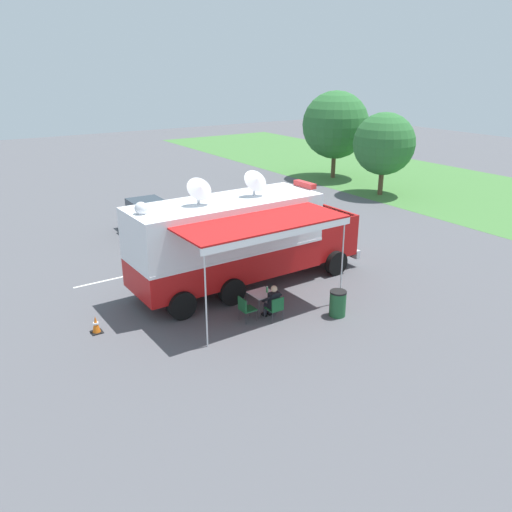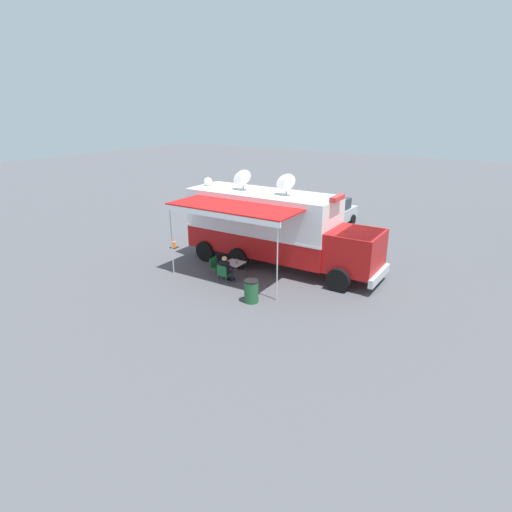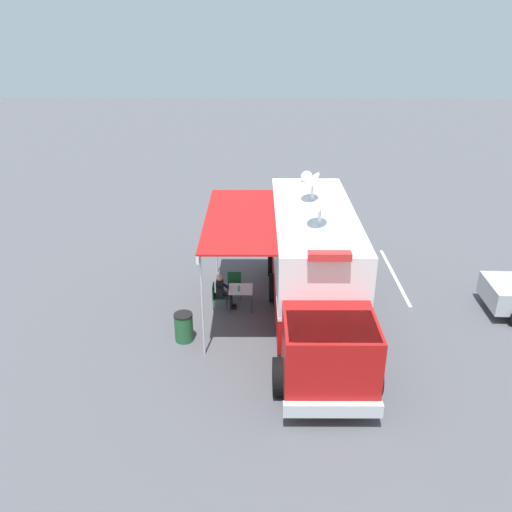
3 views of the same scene
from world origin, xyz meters
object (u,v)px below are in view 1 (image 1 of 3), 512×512
traffic_cone (96,325)px  car_behind_truck (149,218)px  seated_responder (272,301)px  trash_bin (338,303)px  folding_chair_beside_table (245,307)px  folding_chair_at_table (276,307)px  folding_table (262,294)px  command_truck (243,238)px  water_bottle (267,289)px

traffic_cone → car_behind_truck: (-8.63, 5.36, 0.60)m
seated_responder → trash_bin: size_ratio=1.37×
folding_chair_beside_table → seated_responder: (0.34, 0.86, 0.14)m
folding_chair_at_table → trash_bin: size_ratio=0.96×
folding_table → folding_chair_at_table: 0.82m
command_truck → folding_chair_at_table: size_ratio=10.96×
seated_responder → car_behind_truck: car_behind_truck is taller
water_bottle → folding_chair_beside_table: bearing=-78.2°
command_truck → water_bottle: bearing=-12.7°
folding_chair_at_table → traffic_cone: folding_chair_at_table is taller
trash_bin → folding_chair_beside_table: bearing=-115.4°
trash_bin → traffic_cone: trash_bin is taller
water_bottle → folding_chair_at_table: bearing=-12.2°
folding_chair_at_table → folding_chair_beside_table: (-0.53, -0.86, 0.00)m
command_truck → trash_bin: bearing=18.2°
folding_chair_at_table → seated_responder: (-0.19, -0.00, 0.14)m
command_truck → folding_chair_at_table: bearing=-12.5°
car_behind_truck → command_truck: bearing=4.5°
command_truck → trash_bin: size_ratio=10.48×
folding_chair_beside_table → traffic_cone: (-1.95, -4.43, -0.23)m
command_truck → traffic_cone: size_ratio=16.45×
water_bottle → car_behind_truck: 10.36m
folding_table → folding_chair_beside_table: folding_chair_beside_table is taller
command_truck → car_behind_truck: size_ratio=2.25×
seated_responder → trash_bin: 2.26m
trash_bin → command_truck: bearing=-161.8°
command_truck → folding_table: 2.76m
seated_responder → folding_table: bearing=-179.2°
seated_responder → traffic_cone: 5.77m
folding_chair_beside_table → traffic_cone: 4.84m
seated_responder → folding_chair_beside_table: bearing=-111.7°
command_truck → seated_responder: size_ratio=7.63×
trash_bin → folding_chair_at_table: bearing=-112.5°
car_behind_truck → seated_responder: bearing=-0.4°
trash_bin → car_behind_truck: 12.10m
folding_chair_at_table → car_behind_truck: bearing=179.6°
traffic_cone → seated_responder: bearing=66.6°
seated_responder → car_behind_truck: 10.92m
folding_chair_at_table → folding_chair_beside_table: same height
folding_chair_beside_table → trash_bin: (1.36, 2.87, -0.06)m
command_truck → folding_table: bearing=-16.9°
folding_chair_beside_table → trash_bin: bearing=64.6°
folding_chair_at_table → seated_responder: 0.23m
folding_table → traffic_cone: size_ratio=1.41×
folding_chair_at_table → trash_bin: 2.17m
seated_responder → car_behind_truck: size_ratio=0.30×
water_bottle → trash_bin: water_bottle is taller
trash_bin → water_bottle: bearing=-130.5°
water_bottle → car_behind_truck: bearing=-179.5°
car_behind_truck → traffic_cone: bearing=-31.9°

